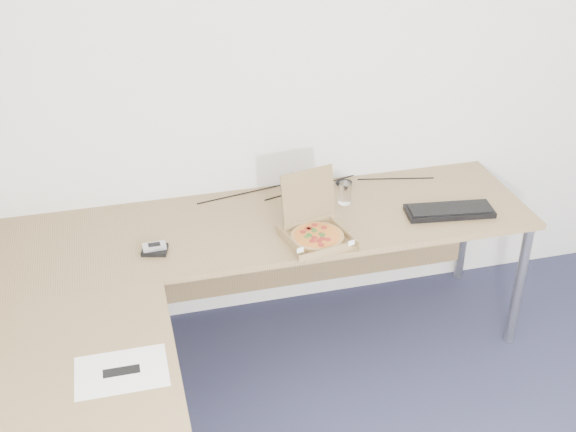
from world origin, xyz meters
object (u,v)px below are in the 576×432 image
object	(u,v)px
desk	(220,288)
pizza_box	(316,233)
drinking_glass	(345,193)
keyboard	(449,211)
wallet	(155,250)

from	to	relation	value
desk	pizza_box	xyz separation A→B (m)	(0.49, 0.23, 0.06)
drinking_glass	keyboard	bearing A→B (deg)	-26.52
keyboard	drinking_glass	bearing A→B (deg)	160.86
desk	pizza_box	bearing A→B (deg)	24.85
desk	pizza_box	size ratio (longest dim) A/B	7.98
pizza_box	wallet	size ratio (longest dim) A/B	2.86
desk	drinking_glass	size ratio (longest dim) A/B	23.04
pizza_box	wallet	distance (m)	0.73
wallet	pizza_box	bearing A→B (deg)	8.71
pizza_box	keyboard	size ratio (longest dim) A/B	0.75
desk	keyboard	world-z (taller)	keyboard
drinking_glass	wallet	bearing A→B (deg)	-167.42
pizza_box	keyboard	distance (m)	0.69
pizza_box	keyboard	world-z (taller)	pizza_box
pizza_box	desk	bearing A→B (deg)	-167.87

